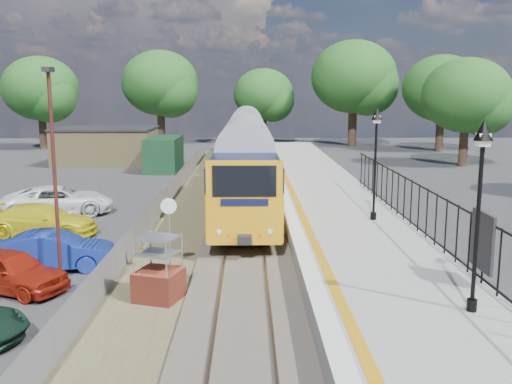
{
  "coord_description": "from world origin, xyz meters",
  "views": [
    {
      "loc": [
        0.14,
        -16.92,
        6.09
      ],
      "look_at": [
        0.46,
        6.39,
        2.0
      ],
      "focal_mm": 40.0,
      "sensor_mm": 36.0,
      "label": 1
    }
  ],
  "objects_px": {
    "speed_sign": "(169,223)",
    "car_white": "(58,201)",
    "car_yellow": "(42,220)",
    "train": "(246,146)",
    "victorian_lamp_south": "(481,171)",
    "car_red": "(10,271)",
    "carpark_lamp": "(54,162)",
    "brick_plinth": "(159,270)",
    "victorian_lamp_north": "(376,137)",
    "car_blue": "(54,251)"
  },
  "relations": [
    {
      "from": "train",
      "to": "car_yellow",
      "type": "xyz_separation_m",
      "value": [
        -8.7,
        -16.13,
        -1.67
      ]
    },
    {
      "from": "speed_sign",
      "to": "car_yellow",
      "type": "bearing_deg",
      "value": 133.33
    },
    {
      "from": "car_red",
      "to": "brick_plinth",
      "type": "bearing_deg",
      "value": -77.05
    },
    {
      "from": "victorian_lamp_north",
      "to": "speed_sign",
      "type": "distance_m",
      "value": 9.31
    },
    {
      "from": "brick_plinth",
      "to": "car_blue",
      "type": "height_order",
      "value": "brick_plinth"
    },
    {
      "from": "carpark_lamp",
      "to": "victorian_lamp_north",
      "type": "bearing_deg",
      "value": 24.09
    },
    {
      "from": "brick_plinth",
      "to": "car_blue",
      "type": "relative_size",
      "value": 0.48
    },
    {
      "from": "car_white",
      "to": "car_yellow",
      "type": "bearing_deg",
      "value": 173.69
    },
    {
      "from": "victorian_lamp_north",
      "to": "car_white",
      "type": "bearing_deg",
      "value": 160.41
    },
    {
      "from": "car_blue",
      "to": "car_white",
      "type": "xyz_separation_m",
      "value": [
        -2.79,
        8.97,
        0.07
      ]
    },
    {
      "from": "speed_sign",
      "to": "car_blue",
      "type": "distance_m",
      "value": 4.29
    },
    {
      "from": "victorian_lamp_south",
      "to": "car_blue",
      "type": "distance_m",
      "value": 14.09
    },
    {
      "from": "speed_sign",
      "to": "car_yellow",
      "type": "xyz_separation_m",
      "value": [
        -6.2,
        5.44,
        -1.11
      ]
    },
    {
      "from": "speed_sign",
      "to": "carpark_lamp",
      "type": "bearing_deg",
      "value": -175.15
    },
    {
      "from": "brick_plinth",
      "to": "car_white",
      "type": "relative_size",
      "value": 0.37
    },
    {
      "from": "victorian_lamp_north",
      "to": "speed_sign",
      "type": "bearing_deg",
      "value": -150.51
    },
    {
      "from": "train",
      "to": "carpark_lamp",
      "type": "height_order",
      "value": "carpark_lamp"
    },
    {
      "from": "carpark_lamp",
      "to": "brick_plinth",
      "type": "bearing_deg",
      "value": -27.28
    },
    {
      "from": "carpark_lamp",
      "to": "car_red",
      "type": "xyz_separation_m",
      "value": [
        -1.27,
        -0.86,
        -3.26
      ]
    },
    {
      "from": "victorian_lamp_south",
      "to": "brick_plinth",
      "type": "xyz_separation_m",
      "value": [
        -8.0,
        3.16,
        -3.35
      ]
    },
    {
      "from": "car_blue",
      "to": "car_yellow",
      "type": "relative_size",
      "value": 0.88
    },
    {
      "from": "victorian_lamp_south",
      "to": "train",
      "type": "relative_size",
      "value": 0.11
    },
    {
      "from": "victorian_lamp_south",
      "to": "car_red",
      "type": "height_order",
      "value": "victorian_lamp_south"
    },
    {
      "from": "brick_plinth",
      "to": "train",
      "type": "bearing_deg",
      "value": 84.05
    },
    {
      "from": "car_red",
      "to": "car_white",
      "type": "relative_size",
      "value": 0.72
    },
    {
      "from": "speed_sign",
      "to": "car_white",
      "type": "bearing_deg",
      "value": 120.08
    },
    {
      "from": "car_white",
      "to": "brick_plinth",
      "type": "bearing_deg",
      "value": -165.73
    },
    {
      "from": "brick_plinth",
      "to": "car_red",
      "type": "xyz_separation_m",
      "value": [
        -4.75,
        0.93,
        -0.29
      ]
    },
    {
      "from": "victorian_lamp_south",
      "to": "car_red",
      "type": "xyz_separation_m",
      "value": [
        -12.75,
        4.09,
        -3.64
      ]
    },
    {
      "from": "victorian_lamp_north",
      "to": "car_yellow",
      "type": "height_order",
      "value": "victorian_lamp_north"
    },
    {
      "from": "victorian_lamp_south",
      "to": "brick_plinth",
      "type": "relative_size",
      "value": 2.33
    },
    {
      "from": "train",
      "to": "car_yellow",
      "type": "relative_size",
      "value": 8.78
    },
    {
      "from": "victorian_lamp_south",
      "to": "train",
      "type": "distance_m",
      "value": 27.77
    },
    {
      "from": "train",
      "to": "speed_sign",
      "type": "relative_size",
      "value": 15.42
    },
    {
      "from": "speed_sign",
      "to": "car_white",
      "type": "distance_m",
      "value": 11.88
    },
    {
      "from": "car_blue",
      "to": "train",
      "type": "bearing_deg",
      "value": -23.5
    },
    {
      "from": "train",
      "to": "car_red",
      "type": "relative_size",
      "value": 10.61
    },
    {
      "from": "brick_plinth",
      "to": "car_blue",
      "type": "xyz_separation_m",
      "value": [
        -4.09,
        3.09,
        -0.28
      ]
    },
    {
      "from": "car_white",
      "to": "carpark_lamp",
      "type": "bearing_deg",
      "value": -177.11
    },
    {
      "from": "speed_sign",
      "to": "carpark_lamp",
      "type": "xyz_separation_m",
      "value": [
        -3.48,
        -0.63,
        2.13
      ]
    },
    {
      "from": "car_white",
      "to": "victorian_lamp_south",
      "type": "bearing_deg",
      "value": -151.08
    },
    {
      "from": "car_red",
      "to": "carpark_lamp",
      "type": "bearing_deg",
      "value": -31.73
    },
    {
      "from": "train",
      "to": "victorian_lamp_north",
      "type": "bearing_deg",
      "value": -72.83
    },
    {
      "from": "victorian_lamp_north",
      "to": "speed_sign",
      "type": "xyz_separation_m",
      "value": [
        -7.8,
        -4.41,
        -2.51
      ]
    },
    {
      "from": "car_red",
      "to": "car_blue",
      "type": "bearing_deg",
      "value": 7.09
    },
    {
      "from": "car_red",
      "to": "car_white",
      "type": "height_order",
      "value": "car_white"
    },
    {
      "from": "speed_sign",
      "to": "car_red",
      "type": "relative_size",
      "value": 0.69
    },
    {
      "from": "brick_plinth",
      "to": "speed_sign",
      "type": "height_order",
      "value": "speed_sign"
    },
    {
      "from": "victorian_lamp_south",
      "to": "car_yellow",
      "type": "distance_m",
      "value": 18.34
    },
    {
      "from": "train",
      "to": "car_yellow",
      "type": "distance_m",
      "value": 18.4
    }
  ]
}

